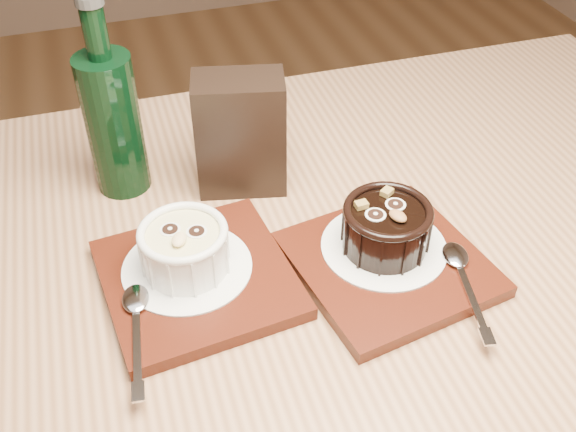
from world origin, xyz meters
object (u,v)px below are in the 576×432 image
Objects in this scene: ramekin_white at (184,247)px; condiment_stand at (240,134)px; tray_right at (388,264)px; ramekin_dark at (386,225)px; tray_left at (198,279)px; green_bottle at (113,119)px; table at (295,337)px.

ramekin_white is 0.63× the size of condiment_stand.
tray_right is 1.29× the size of condiment_stand.
tray_right is at bearing 9.94° from ramekin_white.
ramekin_dark is (0.20, -0.03, 0.00)m from ramekin_white.
ramekin_dark is at bearing -57.52° from condiment_stand.
tray_left is 2.05× the size of ramekin_white.
green_bottle is (-0.05, 0.19, 0.08)m from tray_left.
tray_left and tray_right have the same top height.
tray_right is (0.09, -0.02, 0.10)m from table.
tray_left reaches higher than table.
table is at bearing 163.15° from ramekin_dark.
tray_right is 0.78× the size of green_bottle.
green_bottle reaches higher than tray_right.
green_bottle is at bearing 162.62° from condiment_stand.
table is 13.40× the size of ramekin_dark.
ramekin_white is (-0.10, 0.03, 0.13)m from table.
ramekin_dark reaches higher than tray_left.
green_bottle is at bearing 136.41° from tray_right.
ramekin_white is at bearing 161.34° from table.
tray_right is 1.99× the size of ramekin_dark.
condiment_stand is (0.09, 0.15, 0.06)m from tray_left.
condiment_stand is at bearing 104.16° from ramekin_dark.
green_bottle reaches higher than ramekin_dark.
green_bottle is at bearing 104.42° from tray_left.
ramekin_dark is (0.10, 0.00, 0.14)m from table.
ramekin_dark reaches higher than tray_right.
tray_right is at bearing -9.04° from table.
table is 0.14m from tray_right.
ramekin_dark is 0.64× the size of condiment_stand.
ramekin_white is 0.49× the size of tray_right.
condiment_stand reaches higher than ramekin_white.
green_bottle is at bearing 127.01° from ramekin_white.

